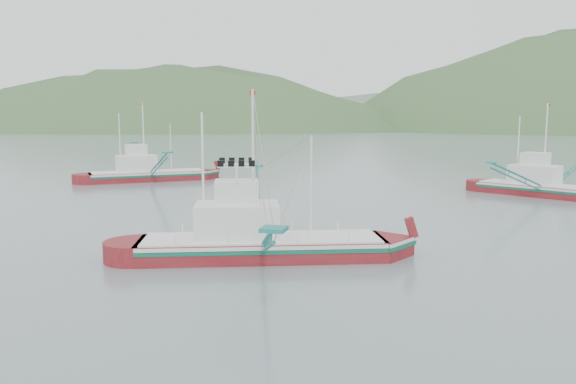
# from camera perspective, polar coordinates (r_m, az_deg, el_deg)

# --- Properties ---
(ground) EXTENTS (1200.00, 1200.00, 0.00)m
(ground) POSITION_cam_1_polar(r_m,az_deg,el_deg) (37.52, -2.21, -6.02)
(ground) COLOR slate
(ground) RESTS_ON ground
(main_boat) EXTENTS (15.99, 27.23, 11.35)m
(main_boat) POSITION_cam_1_polar(r_m,az_deg,el_deg) (35.28, -2.91, -3.19)
(main_boat) COLOR maroon
(main_boat) RESTS_ON ground
(bg_boat_left) EXTENTS (21.81, 25.79, 11.77)m
(bg_boat_left) POSITION_cam_1_polar(r_m,az_deg,el_deg) (81.22, -14.08, 2.87)
(bg_boat_left) COLOR maroon
(bg_boat_left) RESTS_ON ground
(bg_boat_right) EXTENTS (19.15, 25.29, 11.23)m
(bg_boat_right) POSITION_cam_1_polar(r_m,az_deg,el_deg) (69.49, 24.84, 1.53)
(bg_boat_right) COLOR maroon
(bg_boat_right) RESTS_ON ground
(headland_left) EXTENTS (448.00, 308.00, 210.00)m
(headland_left) POSITION_cam_1_polar(r_m,az_deg,el_deg) (438.50, -11.91, 6.22)
(headland_left) COLOR #385B2E
(headland_left) RESTS_ON ground
(ridge_distant) EXTENTS (960.00, 400.00, 240.00)m
(ridge_distant) POSITION_cam_1_polar(r_m,az_deg,el_deg) (595.44, 15.87, 6.40)
(ridge_distant) COLOR slate
(ridge_distant) RESTS_ON ground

